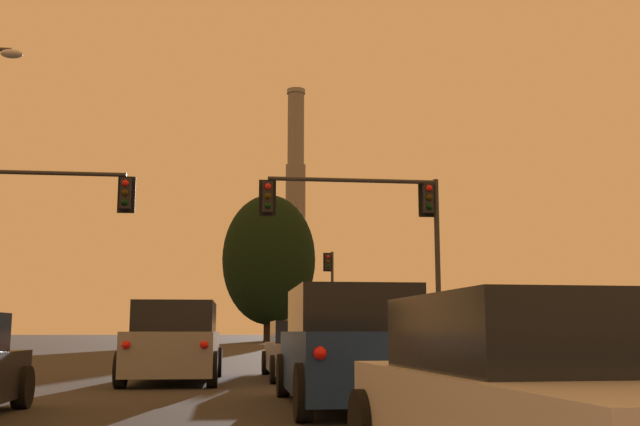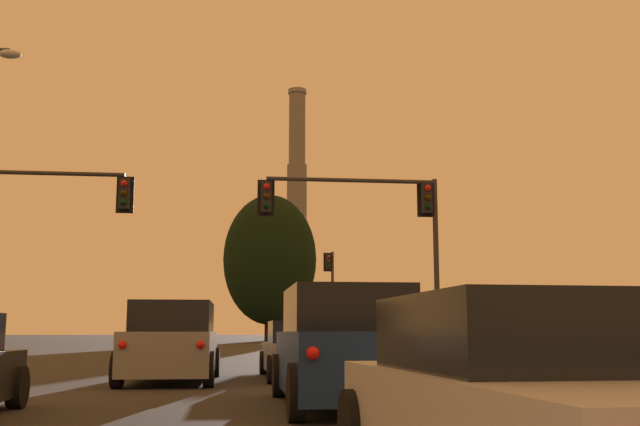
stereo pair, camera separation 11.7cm
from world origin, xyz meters
name	(u,v)px [view 1 (the left image)]	position (x,y,z in m)	size (l,w,h in m)	color
suv_center_lane_front	(175,343)	(-0.27, 18.34, 0.90)	(2.15, 4.93, 1.86)	gray
sedan_right_lane_third	(549,403)	(3.22, 5.35, 0.67)	(2.18, 4.77, 1.43)	silver
suv_right_lane_second	(351,348)	(2.91, 12.08, 0.90)	(2.11, 4.91, 1.86)	navy
sedan_right_lane_front	(305,351)	(2.89, 19.38, 0.67)	(2.01, 4.72, 1.43)	gray
traffic_light_overhead_right	(379,220)	(5.96, 24.97, 4.90)	(6.29, 0.50, 6.37)	#2D2D30
traffic_light_overhead_left	(13,214)	(-6.10, 25.28, 4.94)	(5.93, 0.50, 6.44)	#2D2D30
traffic_light_far_right	(330,285)	(7.50, 49.26, 4.19)	(0.78, 0.50, 6.41)	#2D2D30
smokestack	(295,238)	(11.08, 119.00, 16.03)	(6.00, 6.00, 40.80)	slate
treeline_center_left	(269,259)	(5.10, 82.79, 9.07)	(10.27, 9.24, 16.27)	black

